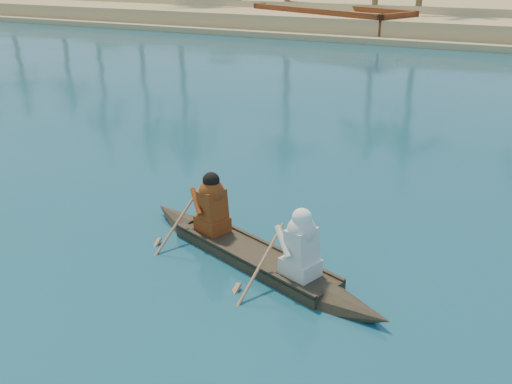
% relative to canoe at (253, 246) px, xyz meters
% --- Properties ---
extents(ground, '(160.00, 160.00, 0.00)m').
position_rel_canoe_xyz_m(ground, '(-5.86, 4.00, -0.29)').
color(ground, '#0B314B').
rests_on(ground, ground).
extents(sandy_embankment, '(150.00, 51.00, 1.50)m').
position_rel_canoe_xyz_m(sandy_embankment, '(-5.86, 50.89, 0.24)').
color(sandy_embankment, tan).
rests_on(sandy_embankment, ground).
extents(shrub_cluster, '(100.00, 6.00, 2.40)m').
position_rel_canoe_xyz_m(shrub_cluster, '(-5.86, 35.50, 0.91)').
color(shrub_cluster, '#243A15').
rests_on(shrub_cluster, ground).
extents(canoe, '(5.38, 2.61, 1.51)m').
position_rel_canoe_xyz_m(canoe, '(0.00, 0.00, 0.00)').
color(canoe, '#382B1E').
rests_on(canoe, ground).
extents(barge_mid, '(12.10, 8.11, 1.92)m').
position_rel_canoe_xyz_m(barge_mid, '(-9.29, 31.00, 0.38)').
color(barge_mid, brown).
rests_on(barge_mid, ground).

